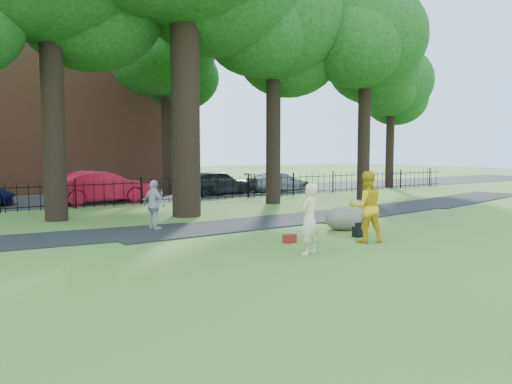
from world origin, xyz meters
TOP-DOWN VIEW (x-y plane):
  - ground at (0.00, 0.00)m, footprint 120.00×120.00m
  - footpath at (1.00, 3.90)m, footprint 36.07×3.85m
  - street at (0.00, 16.00)m, footprint 80.00×7.00m
  - iron_fence at (0.00, 12.00)m, footprint 44.00×0.04m
  - brick_building at (-4.00, 24.00)m, footprint 18.00×8.00m
  - tree_row at (0.52, 8.40)m, footprint 26.82×7.96m
  - woman at (-0.50, -1.14)m, footprint 0.75×0.62m
  - man at (1.87, -0.72)m, footprint 1.19×1.08m
  - pedestrian at (-2.31, 4.51)m, footprint 0.69×1.02m
  - boulder at (2.95, 1.25)m, footprint 1.73×1.51m
  - backpack at (2.34, -0.02)m, footprint 0.40×0.25m
  - red_bag at (0.00, 0.33)m, footprint 0.36×0.23m
  - red_sedan at (-1.45, 13.53)m, footprint 4.92×2.09m
  - grey_car at (5.38, 14.35)m, footprint 4.21×1.69m
  - silver_car at (9.62, 14.22)m, footprint 4.26×1.83m

SIDE VIEW (x-z plane):
  - ground at x=0.00m, z-range 0.00..0.00m
  - footpath at x=1.00m, z-range -0.01..0.01m
  - street at x=0.00m, z-range -0.01..0.01m
  - red_bag at x=0.00m, z-range 0.00..0.24m
  - backpack at x=2.34m, z-range 0.00..0.30m
  - boulder at x=2.95m, z-range 0.00..0.85m
  - iron_fence at x=0.00m, z-range 0.00..1.20m
  - silver_car at x=9.62m, z-range 0.00..1.22m
  - grey_car at x=5.38m, z-range 0.00..1.43m
  - red_sedan at x=-1.45m, z-range 0.00..1.58m
  - pedestrian at x=-2.31m, z-range 0.00..1.61m
  - woman at x=-0.50m, z-range 0.00..1.76m
  - man at x=1.87m, z-range 0.00..1.99m
  - brick_building at x=-4.00m, z-range 0.00..12.00m
  - tree_row at x=0.52m, z-range 1.94..14.36m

